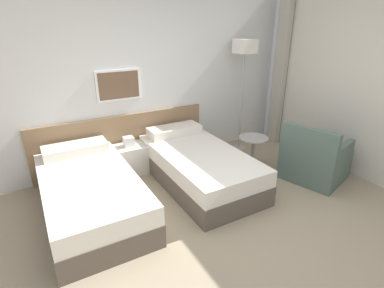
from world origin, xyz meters
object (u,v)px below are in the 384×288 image
(bed_near_window, at_px, (198,165))
(nightstand, at_px, (130,159))
(floor_lamp, at_px, (245,55))
(bed_near_door, at_px, (90,193))
(armchair, at_px, (314,161))
(side_table, at_px, (253,147))

(bed_near_window, distance_m, nightstand, 1.04)
(nightstand, relative_size, floor_lamp, 0.31)
(floor_lamp, bearing_deg, bed_near_window, -152.03)
(bed_near_door, distance_m, nightstand, 1.04)
(nightstand, bearing_deg, armchair, -33.44)
(bed_near_window, relative_size, nightstand, 3.42)
(bed_near_window, relative_size, side_table, 3.75)
(bed_near_door, height_order, nightstand, bed_near_door)
(bed_near_window, bearing_deg, bed_near_door, 180.00)
(bed_near_window, distance_m, armchair, 1.67)
(floor_lamp, relative_size, side_table, 3.57)
(side_table, bearing_deg, bed_near_door, 178.28)
(nightstand, height_order, armchair, armchair)
(bed_near_door, relative_size, armchair, 2.06)
(bed_near_window, bearing_deg, nightstand, 134.97)
(armchair, bearing_deg, bed_near_door, 59.85)
(nightstand, relative_size, armchair, 0.60)
(floor_lamp, bearing_deg, nightstand, 177.84)
(nightstand, bearing_deg, floor_lamp, -2.16)
(bed_near_door, relative_size, nightstand, 3.42)
(bed_near_window, height_order, nightstand, bed_near_window)
(bed_near_door, distance_m, floor_lamp, 3.13)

